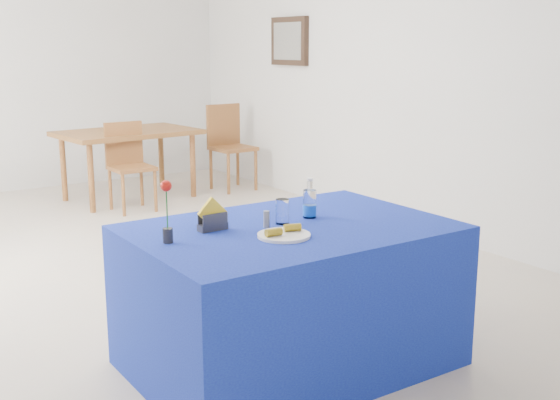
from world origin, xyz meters
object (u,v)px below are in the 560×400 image
object	(u,v)px
plate	(284,235)
blue_table	(290,296)
oak_table	(128,138)
chair_bg_right	(229,141)
water_bottle	(310,205)
chair_bg_left	(128,160)

from	to	relation	value
plate	blue_table	world-z (taller)	plate
plate	oak_table	xyz separation A→B (m)	(1.01, 4.51, -0.09)
oak_table	chair_bg_right	xyz separation A→B (m)	(1.19, -0.12, -0.11)
plate	chair_bg_right	distance (m)	4.91
water_bottle	plate	bearing A→B (deg)	-143.68
blue_table	chair_bg_right	world-z (taller)	chair_bg_right
blue_table	oak_table	size ratio (longest dim) A/B	1.06
blue_table	chair_bg_left	world-z (taller)	chair_bg_left
chair_bg_left	chair_bg_right	xyz separation A→B (m)	(1.39, 0.36, 0.05)
plate	chair_bg_right	world-z (taller)	chair_bg_right
blue_table	oak_table	world-z (taller)	blue_table
oak_table	chair_bg_left	size ratio (longest dim) A/B	1.69
plate	chair_bg_right	size ratio (longest dim) A/B	0.26
blue_table	water_bottle	world-z (taller)	water_bottle
plate	oak_table	size ratio (longest dim) A/B	0.17
blue_table	chair_bg_right	distance (m)	4.71
oak_table	chair_bg_right	bearing A→B (deg)	-5.59
water_bottle	chair_bg_right	world-z (taller)	chair_bg_right
chair_bg_left	water_bottle	bearing A→B (deg)	-97.98
plate	water_bottle	distance (m)	0.42
plate	blue_table	xyz separation A→B (m)	(0.14, 0.15, -0.39)
chair_bg_right	chair_bg_left	bearing A→B (deg)	-168.48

